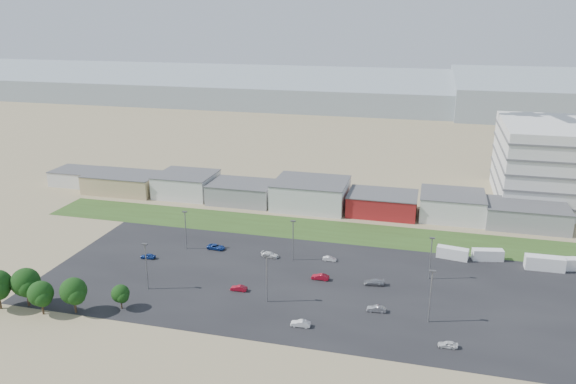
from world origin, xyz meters
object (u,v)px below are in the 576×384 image
(parked_car_4, at_px, (239,288))
(parked_car_6, at_px, (270,255))
(parked_car_1, at_px, (376,309))
(parked_car_2, at_px, (448,344))
(parked_car_11, at_px, (330,259))
(parked_car_7, at_px, (320,277))
(parked_car_12, at_px, (374,282))
(parked_car_13, at_px, (301,323))
(box_trailer_a, at_px, (452,253))
(parked_car_5, at_px, (148,256))
(parked_car_9, at_px, (216,247))

(parked_car_4, bearing_deg, parked_car_6, 173.32)
(parked_car_1, height_order, parked_car_6, parked_car_6)
(parked_car_2, xyz_separation_m, parked_car_11, (-27.27, 31.01, -0.06))
(parked_car_7, relative_size, parked_car_12, 0.88)
(parked_car_11, bearing_deg, parked_car_7, 177.78)
(parked_car_13, bearing_deg, parked_car_11, 176.84)
(box_trailer_a, relative_size, parked_car_12, 1.63)
(box_trailer_a, relative_size, parked_car_2, 2.09)
(parked_car_5, relative_size, parked_car_13, 0.96)
(parked_car_13, bearing_deg, parked_car_6, -156.71)
(parked_car_2, relative_size, parked_car_13, 0.93)
(parked_car_12, bearing_deg, parked_car_13, -36.24)
(parked_car_7, bearing_deg, parked_car_9, -108.80)
(box_trailer_a, xyz_separation_m, parked_car_7, (-28.93, -19.37, -0.73))
(parked_car_12, bearing_deg, parked_car_4, -77.04)
(parked_car_2, xyz_separation_m, parked_car_9, (-56.45, 30.64, 0.04))
(parked_car_2, relative_size, parked_car_7, 0.89)
(parked_car_11, bearing_deg, parked_car_6, 95.05)
(parked_car_9, distance_m, parked_car_11, 29.18)
(parked_car_2, distance_m, parked_car_13, 27.21)
(parked_car_4, distance_m, parked_car_7, 18.63)
(box_trailer_a, relative_size, parked_car_5, 2.02)
(parked_car_4, relative_size, parked_car_5, 0.99)
(parked_car_11, bearing_deg, parked_car_13, 179.02)
(parked_car_11, bearing_deg, parked_car_1, -148.95)
(parked_car_12, xyz_separation_m, parked_car_13, (-11.70, -20.84, -0.03))
(box_trailer_a, height_order, parked_car_4, box_trailer_a)
(parked_car_1, relative_size, parked_car_4, 1.07)
(parked_car_7, distance_m, parked_car_11, 10.42)
(parked_car_4, xyz_separation_m, parked_car_12, (27.93, 10.10, 0.06))
(parked_car_1, xyz_separation_m, parked_car_4, (-29.68, 1.47, -0.04))
(parked_car_11, distance_m, parked_car_12, 15.40)
(box_trailer_a, distance_m, parked_car_4, 53.44)
(parked_car_5, bearing_deg, parked_car_7, 86.07)
(parked_car_6, height_order, parked_car_13, parked_car_6)
(parked_car_4, bearing_deg, parked_car_7, 119.41)
(parked_car_5, xyz_separation_m, parked_car_7, (42.97, -0.60, 0.03))
(parked_car_9, bearing_deg, parked_car_5, 128.29)
(box_trailer_a, relative_size, parked_car_1, 1.91)
(parked_car_5, bearing_deg, parked_car_4, 66.14)
(parked_car_12, distance_m, parked_car_13, 23.90)
(parked_car_12, bearing_deg, parked_car_5, -97.05)
(parked_car_6, relative_size, parked_car_11, 1.34)
(box_trailer_a, bearing_deg, parked_car_9, -161.28)
(parked_car_11, height_order, parked_car_13, parked_car_13)
(parked_car_7, xyz_separation_m, parked_car_11, (0.20, 10.42, -0.12))
(parked_car_2, xyz_separation_m, parked_car_13, (-27.20, 0.23, 0.03))
(parked_car_5, bearing_deg, box_trailer_a, 101.50)
(parked_car_1, xyz_separation_m, parked_car_7, (-13.73, 11.10, 0.02))
(parked_car_1, height_order, parked_car_12, parked_car_12)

